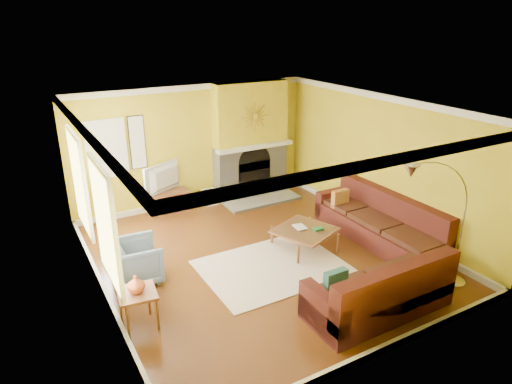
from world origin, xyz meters
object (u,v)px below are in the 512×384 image
armchair (136,261)px  media_console (169,202)px  sectional_sofa (345,240)px  side_table (139,309)px  coffee_table (304,238)px  arc_lamp (437,230)px

armchair → media_console: bearing=-26.0°
sectional_sofa → media_console: sectional_sofa is taller
media_console → side_table: 4.00m
media_console → armchair: armchair is taller
sectional_sofa → coffee_table: 0.89m
coffee_table → side_table: (-3.35, -0.77, 0.09)m
coffee_table → media_console: 3.28m
coffee_table → arc_lamp: 2.52m
coffee_table → armchair: size_ratio=1.26×
arc_lamp → coffee_table: bearing=109.8°
sectional_sofa → arc_lamp: size_ratio=1.60×
sectional_sofa → armchair: sectional_sofa is taller
media_console → armchair: (-1.41, -2.42, 0.11)m
sectional_sofa → arc_lamp: arc_lamp is taller
media_console → armchair: size_ratio=1.13×
sectional_sofa → media_console: (-1.91, 3.65, -0.21)m
armchair → side_table: bearing=169.6°
sectional_sofa → armchair: 3.54m
coffee_table → armchair: 3.07m
side_table → arc_lamp: (4.14, -1.44, 0.83)m
side_table → arc_lamp: 4.46m
coffee_table → media_console: size_ratio=1.11×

